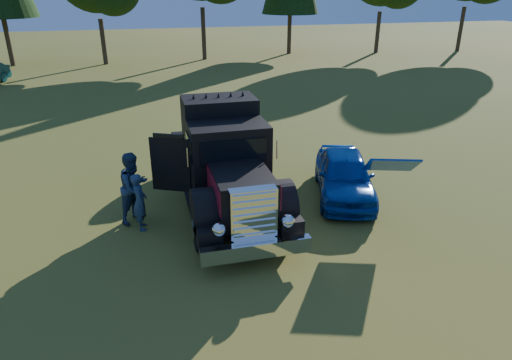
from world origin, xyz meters
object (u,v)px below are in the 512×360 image
Objects in this scene: spectator_far at (134,187)px; diamond_t_truck at (226,165)px; hotrod_coupe at (345,175)px; spectator_near at (140,202)px.

diamond_t_truck is at bearing -43.21° from spectator_far.
diamond_t_truck reaches higher than hotrod_coupe.
diamond_t_truck is at bearing 177.69° from hotrod_coupe.
spectator_far is (-6.09, -0.02, 0.29)m from hotrod_coupe.
hotrod_coupe is 2.84× the size of spectator_near.
diamond_t_truck reaches higher than spectator_near.
spectator_near is at bearing -164.31° from diamond_t_truck.
spectator_near is at bearing -174.91° from hotrod_coupe.
spectator_near is at bearing -124.48° from spectator_far.
diamond_t_truck is 2.54m from spectator_far.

